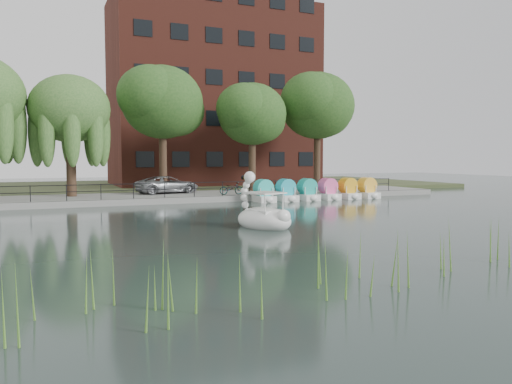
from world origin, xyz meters
TOP-DOWN VIEW (x-y plane):
  - ground_plane at (0.00, 0.00)m, footprint 120.00×120.00m
  - promenade at (0.00, 16.00)m, footprint 40.00×6.00m
  - kerb at (0.00, 13.05)m, footprint 40.00×0.25m
  - land_strip at (0.00, 30.00)m, footprint 60.00×22.00m
  - railing at (0.00, 13.25)m, footprint 32.00×0.05m
  - apartment_building at (7.00, 29.97)m, footprint 20.00×10.07m
  - willow_mid at (-7.50, 17.00)m, footprint 5.32×5.32m
  - broadleaf_center at (-1.00, 18.00)m, footprint 6.00×6.00m
  - broadleaf_right at (6.00, 17.50)m, footprint 5.40×5.40m
  - broadleaf_far at (12.50, 18.50)m, footprint 6.30×6.30m
  - minivan at (-0.88, 17.16)m, footprint 3.36×5.61m
  - bicycle at (2.94, 14.08)m, footprint 0.63×1.73m
  - swan_boat at (-0.57, 0.75)m, footprint 2.59×3.26m
  - pedal_boat_row at (8.77, 11.97)m, footprint 9.65×1.70m
  - reed_bank at (2.00, -9.50)m, footprint 24.00×2.40m

SIDE VIEW (x-z plane):
  - ground_plane at x=0.00m, z-range 0.00..0.00m
  - land_strip at x=0.00m, z-range 0.00..0.36m
  - promenade at x=0.00m, z-range 0.00..0.40m
  - kerb at x=0.00m, z-range 0.00..0.40m
  - swan_boat at x=-0.57m, z-range -0.68..1.74m
  - reed_bank at x=2.00m, z-range 0.00..1.20m
  - pedal_boat_row at x=8.77m, z-range -0.09..1.31m
  - bicycle at x=2.94m, z-range 0.40..1.40m
  - minivan at x=-0.88m, z-range 0.40..1.86m
  - railing at x=0.00m, z-range 0.65..1.65m
  - willow_mid at x=-7.50m, z-range 2.17..10.32m
  - broadleaf_right at x=6.00m, z-range 2.22..10.55m
  - broadleaf_center at x=-1.00m, z-range 2.44..11.69m
  - broadleaf_far at x=12.50m, z-range 2.54..12.25m
  - apartment_building at x=7.00m, z-range 0.36..18.36m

